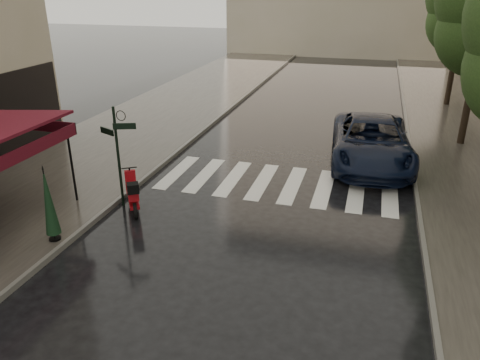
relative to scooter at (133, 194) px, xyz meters
The scene contains 11 objects.
ground 2.96m from the scooter, 75.24° to the right, with size 120.00×120.00×0.00m, color black.
sidewalk_near 9.94m from the scooter, 112.25° to the left, with size 6.00×60.00×0.12m, color #38332D.
sidewalk_far 14.33m from the scooter, 39.89° to the left, with size 5.50×60.00×0.12m, color #38332D.
curb_near 9.22m from the scooter, 94.41° to the left, with size 0.12×60.00×0.16m, color #595651.
curb_far 12.32m from the scooter, 48.28° to the left, with size 0.12×60.00×0.16m, color #595651.
crosswalk 4.92m from the scooter, 40.60° to the left, with size 7.85×3.20×0.01m.
signpost 1.39m from the scooter, 157.65° to the left, with size 1.17×0.29×3.10m.
tree_far 19.88m from the scooter, 57.17° to the left, with size 3.80×3.80×8.16m.
scooter is the anchor object (origin of this frame).
parked_car 9.02m from the scooter, 42.40° to the left, with size 2.80×6.08×1.69m, color black.
parasol_back 2.63m from the scooter, 114.55° to the right, with size 0.38×0.38×2.02m.
Camera 1 is at (5.79, -8.37, 6.33)m, focal length 35.00 mm.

